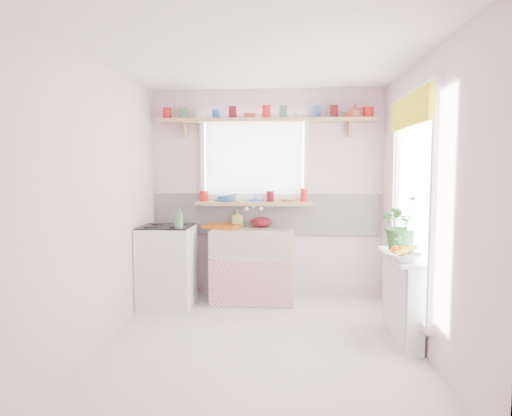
{
  "coord_description": "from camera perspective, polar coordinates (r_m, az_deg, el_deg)",
  "views": [
    {
      "loc": [
        0.22,
        -3.94,
        1.56
      ],
      "look_at": [
        -0.06,
        0.55,
        1.16
      ],
      "focal_mm": 32.0,
      "sensor_mm": 36.0,
      "label": 1
    }
  ],
  "objects": [
    {
      "name": "room",
      "position": [
        4.83,
        8.84,
        2.71
      ],
      "size": [
        3.2,
        3.2,
        3.2
      ],
      "color": "silver",
      "rests_on": "ground"
    },
    {
      "name": "sink_unit",
      "position": [
        5.37,
        -0.43,
        -7.11
      ],
      "size": [
        0.95,
        0.65,
        1.11
      ],
      "color": "white",
      "rests_on": "ground"
    },
    {
      "name": "cooker",
      "position": [
        5.28,
        -11.04,
        -7.09
      ],
      "size": [
        0.58,
        0.58,
        0.93
      ],
      "color": "white",
      "rests_on": "ground"
    },
    {
      "name": "radiator_ledge",
      "position": [
        4.44,
        17.83,
        -10.41
      ],
      "size": [
        0.22,
        0.95,
        0.78
      ],
      "color": "white",
      "rests_on": "ground"
    },
    {
      "name": "windowsill",
      "position": [
        5.45,
        -0.3,
        0.6
      ],
      "size": [
        1.4,
        0.22,
        0.04
      ],
      "primitive_type": "cube",
      "color": "tan",
      "rests_on": "room"
    },
    {
      "name": "pine_shelf",
      "position": [
        5.45,
        1.29,
        10.92
      ],
      "size": [
        2.52,
        0.24,
        0.04
      ],
      "primitive_type": "cube",
      "color": "tan",
      "rests_on": "room"
    },
    {
      "name": "shelf_crockery",
      "position": [
        5.46,
        1.1,
        11.69
      ],
      "size": [
        2.47,
        0.11,
        0.12
      ],
      "color": "red",
      "rests_on": "pine_shelf"
    },
    {
      "name": "sill_crockery",
      "position": [
        5.45,
        -0.48,
        1.39
      ],
      "size": [
        1.35,
        0.11,
        0.12
      ],
      "color": "red",
      "rests_on": "windowsill"
    },
    {
      "name": "dish_tray",
      "position": [
        5.45,
        -4.29,
        -2.27
      ],
      "size": [
        0.47,
        0.4,
        0.04
      ],
      "primitive_type": "cube",
      "rotation": [
        0.0,
        0.0,
        -0.28
      ],
      "color": "#CC5812",
      "rests_on": "sink_unit"
    },
    {
      "name": "colander",
      "position": [
        5.49,
        0.72,
        -1.78
      ],
      "size": [
        0.34,
        0.34,
        0.12
      ],
      "primitive_type": "ellipsoid",
      "rotation": [
        0.0,
        0.0,
        0.31
      ],
      "color": "maroon",
      "rests_on": "sink_unit"
    },
    {
      "name": "jade_plant",
      "position": [
        4.47,
        17.95,
        -1.89
      ],
      "size": [
        0.58,
        0.53,
        0.53
      ],
      "primitive_type": "imported",
      "rotation": [
        0.0,
        0.0,
        0.29
      ],
      "color": "#306227",
      "rests_on": "radiator_ledge"
    },
    {
      "name": "fruit_bowl",
      "position": [
        4.05,
        17.79,
        -5.87
      ],
      "size": [
        0.36,
        0.36,
        0.07
      ],
      "primitive_type": "imported",
      "rotation": [
        0.0,
        0.0,
        0.23
      ],
      "color": "silver",
      "rests_on": "radiator_ledge"
    },
    {
      "name": "herb_pot",
      "position": [
        4.07,
        17.67,
        -4.75
      ],
      "size": [
        0.13,
        0.11,
        0.22
      ],
      "primitive_type": "imported",
      "rotation": [
        0.0,
        0.0,
        0.35
      ],
      "color": "#2F5E25",
      "rests_on": "radiator_ledge"
    },
    {
      "name": "soap_bottle_sink",
      "position": [
        5.51,
        -2.34,
        -1.29
      ],
      "size": [
        0.13,
        0.13,
        0.21
      ],
      "primitive_type": "imported",
      "rotation": [
        0.0,
        0.0,
        -0.43
      ],
      "color": "#C8DB61",
      "rests_on": "sink_unit"
    },
    {
      "name": "sill_cup",
      "position": [
        5.5,
        0.38,
        1.36
      ],
      "size": [
        0.16,
        0.16,
        0.1
      ],
      "primitive_type": "imported",
      "rotation": [
        0.0,
        0.0,
        -0.31
      ],
      "color": "beige",
      "rests_on": "windowsill"
    },
    {
      "name": "sill_bowl",
      "position": [
        5.42,
        -3.72,
        1.14
      ],
      "size": [
        0.28,
        0.28,
        0.07
      ],
      "primitive_type": "imported",
      "rotation": [
        0.0,
        0.0,
        0.33
      ],
      "color": "#30619F",
      "rests_on": "windowsill"
    },
    {
      "name": "shelf_vase",
      "position": [
        5.45,
        12.21,
        11.8
      ],
      "size": [
        0.18,
        0.18,
        0.15
      ],
      "primitive_type": "imported",
      "rotation": [
        0.0,
        0.0,
        -0.27
      ],
      "color": "#983C2F",
      "rests_on": "pine_shelf"
    },
    {
      "name": "cooker_bottle",
      "position": [
        4.93,
        -9.65,
        -1.07
      ],
      "size": [
        0.11,
        0.11,
        0.25
      ],
      "primitive_type": "imported",
      "rotation": [
        0.0,
        0.0,
        0.14
      ],
      "color": "#3F7F50",
      "rests_on": "cooker"
    },
    {
      "name": "fruit",
      "position": [
        4.04,
        17.88,
        -5.01
      ],
      "size": [
        0.2,
        0.14,
        0.1
      ],
      "color": "orange",
      "rests_on": "fruit_bowl"
    }
  ]
}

